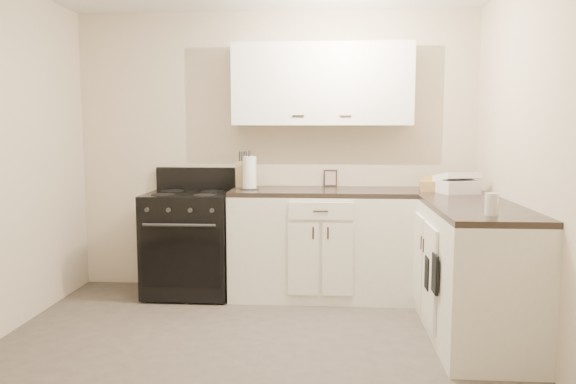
# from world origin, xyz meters

# --- Properties ---
(floor) EXTENTS (3.60, 3.60, 0.00)m
(floor) POSITION_xyz_m (0.00, 0.00, 0.00)
(floor) COLOR #473F38
(floor) RESTS_ON ground
(wall_back) EXTENTS (3.60, 0.00, 3.60)m
(wall_back) POSITION_xyz_m (0.00, 1.80, 1.25)
(wall_back) COLOR beige
(wall_back) RESTS_ON ground
(wall_right) EXTENTS (0.00, 3.60, 3.60)m
(wall_right) POSITION_xyz_m (1.80, 0.00, 1.25)
(wall_right) COLOR beige
(wall_right) RESTS_ON ground
(wall_front) EXTENTS (3.60, 0.00, 3.60)m
(wall_front) POSITION_xyz_m (0.00, -1.80, 1.25)
(wall_front) COLOR beige
(wall_front) RESTS_ON ground
(base_cabinets_back) EXTENTS (1.55, 0.60, 0.90)m
(base_cabinets_back) POSITION_xyz_m (0.43, 1.50, 0.45)
(base_cabinets_back) COLOR silver
(base_cabinets_back) RESTS_ON floor
(base_cabinets_right) EXTENTS (0.60, 1.90, 0.90)m
(base_cabinets_right) POSITION_xyz_m (1.50, 0.85, 0.45)
(base_cabinets_right) COLOR silver
(base_cabinets_right) RESTS_ON floor
(countertop_back) EXTENTS (1.55, 0.60, 0.04)m
(countertop_back) POSITION_xyz_m (0.43, 1.50, 0.92)
(countertop_back) COLOR black
(countertop_back) RESTS_ON base_cabinets_back
(countertop_right) EXTENTS (0.60, 1.90, 0.04)m
(countertop_right) POSITION_xyz_m (1.50, 0.85, 0.92)
(countertop_right) COLOR black
(countertop_right) RESTS_ON base_cabinets_right
(upper_cabinets) EXTENTS (1.55, 0.30, 0.70)m
(upper_cabinets) POSITION_xyz_m (0.43, 1.65, 1.84)
(upper_cabinets) COLOR white
(upper_cabinets) RESTS_ON wall_back
(stove) EXTENTS (0.73, 0.63, 0.89)m
(stove) POSITION_xyz_m (-0.73, 1.48, 0.46)
(stove) COLOR black
(stove) RESTS_ON floor
(knife_block) EXTENTS (0.12, 0.11, 0.23)m
(knife_block) POSITION_xyz_m (-0.27, 1.62, 1.06)
(knife_block) COLOR tan
(knife_block) RESTS_ON countertop_back
(paper_towel) EXTENTS (0.14, 0.14, 0.28)m
(paper_towel) POSITION_xyz_m (-0.19, 1.48, 1.08)
(paper_towel) COLOR white
(paper_towel) RESTS_ON countertop_back
(picture_frame) EXTENTS (0.12, 0.04, 0.15)m
(picture_frame) POSITION_xyz_m (0.50, 1.76, 1.02)
(picture_frame) COLOR black
(picture_frame) RESTS_ON countertop_back
(wicker_basket) EXTENTS (0.28, 0.20, 0.09)m
(wicker_basket) POSITION_xyz_m (1.39, 1.44, 0.98)
(wicker_basket) COLOR #AE7F52
(wicker_basket) RESTS_ON countertop_right
(countertop_grill) EXTENTS (0.36, 0.34, 0.11)m
(countertop_grill) POSITION_xyz_m (1.53, 1.32, 0.99)
(countertop_grill) COLOR white
(countertop_grill) RESTS_ON countertop_right
(glass_jar) EXTENTS (0.09, 0.09, 0.14)m
(glass_jar) POSITION_xyz_m (1.47, 0.14, 1.01)
(glass_jar) COLOR silver
(glass_jar) RESTS_ON countertop_right
(oven_mitt_near) EXTENTS (0.02, 0.15, 0.26)m
(oven_mitt_near) POSITION_xyz_m (1.18, 0.31, 0.53)
(oven_mitt_near) COLOR black
(oven_mitt_near) RESTS_ON base_cabinets_right
(oven_mitt_far) EXTENTS (0.02, 0.13, 0.23)m
(oven_mitt_far) POSITION_xyz_m (1.18, 0.58, 0.46)
(oven_mitt_far) COLOR black
(oven_mitt_far) RESTS_ON base_cabinets_right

